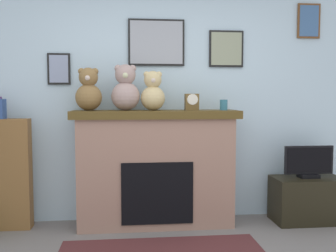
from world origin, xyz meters
TOP-DOWN VIEW (x-y plane):
  - back_wall at (0.00, 2.00)m, footprint 5.20×0.15m
  - fireplace at (-0.04, 1.71)m, footprint 1.69×0.51m
  - bookshelf at (-1.54, 1.74)m, footprint 0.47×0.16m
  - tv_stand at (1.57, 1.64)m, footprint 0.74×0.40m
  - television at (1.57, 1.64)m, footprint 0.53×0.14m
  - candle_jar at (0.66, 1.70)m, footprint 0.08×0.08m
  - mantel_clock at (0.33, 1.69)m, footprint 0.14×0.10m
  - teddy_bear_cream at (-0.71, 1.69)m, footprint 0.27×0.27m
  - teddy_bear_tan at (-0.35, 1.69)m, footprint 0.29×0.29m
  - teddy_bear_grey at (-0.07, 1.69)m, footprint 0.25×0.25m

SIDE VIEW (x-z plane):
  - tv_stand at x=1.57m, z-range 0.00..0.48m
  - bookshelf at x=-1.54m, z-range -0.08..1.26m
  - fireplace at x=-0.04m, z-range 0.01..1.20m
  - television at x=1.57m, z-range 0.47..0.81m
  - candle_jar at x=0.66m, z-range 1.19..1.30m
  - mantel_clock at x=0.33m, z-range 1.19..1.36m
  - back_wall at x=0.00m, z-range 0.01..2.61m
  - teddy_bear_grey at x=-0.07m, z-range 1.17..1.57m
  - teddy_bear_cream at x=-0.71m, z-range 1.17..1.60m
  - teddy_bear_tan at x=-0.35m, z-range 1.17..1.63m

